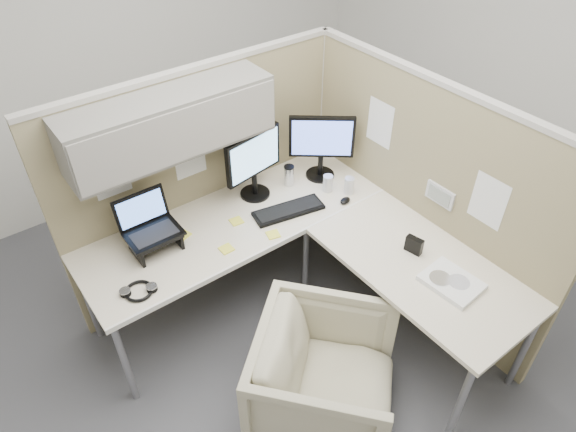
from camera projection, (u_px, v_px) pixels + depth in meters
ground at (299, 338)px, 3.44m from camera, size 4.50×4.50×0.00m
partition_back at (190, 157)px, 3.15m from camera, size 2.00×0.36×1.63m
partition_right at (417, 197)px, 3.30m from camera, size 0.07×2.03×1.63m
desk at (303, 245)px, 3.14m from camera, size 2.00×1.98×0.73m
office_chair at (325, 374)px, 2.80m from camera, size 1.00×1.00×0.75m
monitor_left at (254, 160)px, 3.29m from camera, size 0.44×0.20×0.47m
monitor_right at (321, 142)px, 3.46m from camera, size 0.37×0.30×0.47m
laptop_station at (151, 230)px, 2.99m from camera, size 0.31×0.27×0.33m
keyboard at (288, 210)px, 3.31m from camera, size 0.48×0.24×0.02m
mouse at (345, 201)px, 3.39m from camera, size 0.09×0.07×0.03m
travel_mug at (289, 175)px, 3.50m from camera, size 0.07×0.07×0.15m
soda_can_green at (349, 186)px, 3.44m from camera, size 0.07×0.07×0.12m
soda_can_silver at (328, 183)px, 3.46m from camera, size 0.07×0.07×0.12m
sticky_note_b at (273, 234)px, 3.15m from camera, size 0.09×0.09×0.01m
sticky_note_d at (236, 221)px, 3.24m from camera, size 0.08×0.08×0.01m
sticky_note_a at (226, 249)px, 3.05m from camera, size 0.08×0.08×0.01m
sticky_note_c at (183, 235)px, 3.14m from camera, size 0.09×0.09×0.01m
headphones at (139, 291)px, 2.78m from camera, size 0.21×0.21×0.03m
paper_stack at (451, 282)px, 2.82m from camera, size 0.26×0.32×0.03m
desk_clock at (414, 245)px, 3.00m from camera, size 0.06×0.11×0.10m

